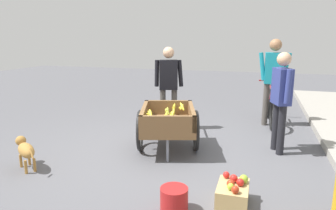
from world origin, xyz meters
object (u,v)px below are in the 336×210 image
(plastic_bucket, at_px, (174,200))
(bystander_person, at_px, (281,94))
(fruit_cart, at_px, (168,123))
(cyclist_person, at_px, (274,74))
(mixed_fruit_crate, at_px, (233,193))
(bicycle, at_px, (270,107))
(dog, at_px, (25,149))
(vendor_person, at_px, (169,81))

(plastic_bucket, height_order, bystander_person, bystander_person)
(fruit_cart, bearing_deg, cyclist_person, 140.87)
(cyclist_person, bearing_deg, mixed_fruit_crate, -7.63)
(fruit_cart, relative_size, bystander_person, 1.17)
(cyclist_person, xyz_separation_m, mixed_fruit_crate, (3.27, -0.44, -0.91))
(cyclist_person, distance_m, plastic_bucket, 3.83)
(bicycle, distance_m, dog, 4.60)
(cyclist_person, xyz_separation_m, plastic_bucket, (3.58, -1.00, -0.91))
(dog, distance_m, bystander_person, 3.72)
(fruit_cart, height_order, bicycle, bicycle)
(cyclist_person, xyz_separation_m, bystander_person, (1.51, 0.07, -0.13))
(bicycle, bearing_deg, fruit_cart, -36.85)
(dog, bearing_deg, cyclist_person, 134.69)
(vendor_person, relative_size, cyclist_person, 0.92)
(plastic_bucket, distance_m, bystander_person, 2.46)
(cyclist_person, bearing_deg, fruit_cart, -39.13)
(dog, bearing_deg, bystander_person, 116.82)
(vendor_person, height_order, bicycle, vendor_person)
(cyclist_person, bearing_deg, plastic_bucket, -15.54)
(cyclist_person, bearing_deg, bystander_person, 2.83)
(plastic_bucket, relative_size, bystander_person, 0.19)
(bicycle, height_order, plastic_bucket, bicycle)
(vendor_person, relative_size, dog, 2.74)
(cyclist_person, relative_size, plastic_bucket, 6.02)
(fruit_cart, height_order, mixed_fruit_crate, fruit_cart)
(fruit_cart, relative_size, plastic_bucket, 6.31)
(fruit_cart, distance_m, plastic_bucket, 1.78)
(cyclist_person, distance_m, mixed_fruit_crate, 3.43)
(cyclist_person, relative_size, bystander_person, 1.12)
(bystander_person, bearing_deg, mixed_fruit_crate, -16.21)
(mixed_fruit_crate, bearing_deg, bicycle, 172.87)
(fruit_cart, height_order, cyclist_person, cyclist_person)
(plastic_bucket, bearing_deg, vendor_person, -161.87)
(plastic_bucket, height_order, mixed_fruit_crate, mixed_fruit_crate)
(vendor_person, bearing_deg, bicycle, 117.44)
(bystander_person, bearing_deg, fruit_cart, -75.53)
(fruit_cart, distance_m, cyclist_person, 2.56)
(mixed_fruit_crate, bearing_deg, bystander_person, 163.79)
(cyclist_person, relative_size, mixed_fruit_crate, 3.90)
(vendor_person, distance_m, mixed_fruit_crate, 2.96)
(cyclist_person, distance_m, bystander_person, 1.52)
(dog, distance_m, mixed_fruit_crate, 2.76)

